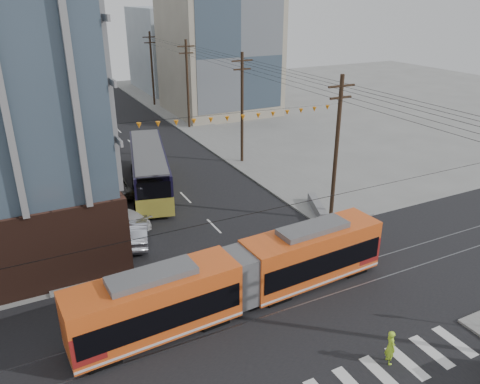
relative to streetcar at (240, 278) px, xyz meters
name	(u,v)px	position (x,y,z in m)	size (l,w,h in m)	color
ground	(327,340)	(2.61, -4.54, -1.78)	(160.00, 160.00, 0.00)	slate
bg_bldg_ne_near	(219,55)	(18.61, 43.46, 6.22)	(14.00, 14.00, 16.00)	gray
bg_bldg_ne_far	(183,49)	(20.61, 63.46, 5.22)	(16.00, 16.00, 14.00)	#8C99A5
utility_pole_far	(152,69)	(11.11, 51.46, 3.72)	(0.30, 0.30, 11.00)	black
streetcar	(240,278)	(0.00, 0.00, 0.00)	(18.45, 2.59, 3.56)	#E1541A
city_bus	(149,169)	(0.54, 18.64, 0.12)	(2.90, 13.38, 3.79)	black
parked_car_silver	(135,231)	(-3.22, 9.78, -0.97)	(1.71, 4.90, 1.61)	gray
parked_car_white	(124,219)	(-3.38, 12.37, -1.10)	(1.89, 4.64, 1.35)	silver
parked_car_grey	(115,187)	(-2.53, 18.83, -1.09)	(2.28, 4.95, 1.38)	#5D5D5D
pedestrian	(390,347)	(4.24, -7.11, -0.89)	(0.65, 0.43, 1.78)	#B2E72E
jersey_barrier	(317,208)	(10.91, 7.96, -1.36)	(0.94, 4.18, 0.84)	slate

